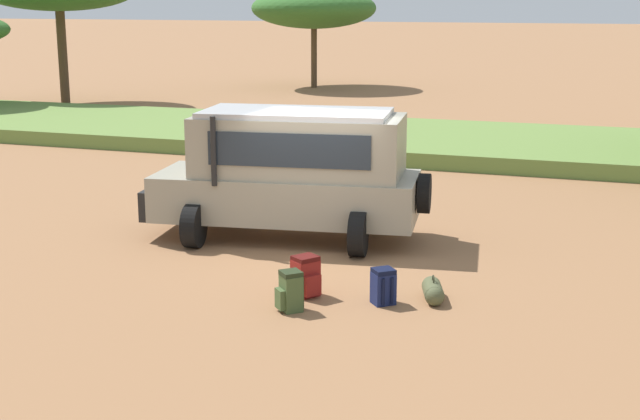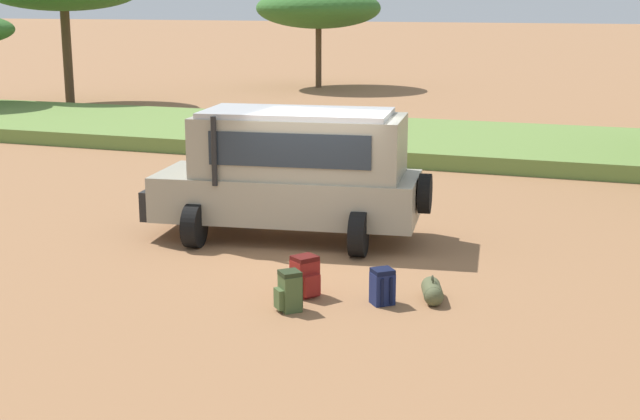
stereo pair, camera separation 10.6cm
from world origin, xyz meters
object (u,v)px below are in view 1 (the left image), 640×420
at_px(acacia_tree_centre_back, 314,8).
at_px(duffel_bag_low_black_case, 433,291).
at_px(safari_vehicle, 292,171).
at_px(backpack_near_rear_wheel, 290,292).
at_px(backpack_cluster_center, 383,286).
at_px(backpack_beside_front_wheel, 306,277).

bearing_deg(acacia_tree_centre_back, duffel_bag_low_black_case, -67.28).
bearing_deg(safari_vehicle, acacia_tree_centre_back, 108.82).
height_order(safari_vehicle, backpack_near_rear_wheel, safari_vehicle).
relative_size(backpack_cluster_center, backpack_near_rear_wheel, 0.90).
xyz_separation_m(backpack_beside_front_wheel, acacia_tree_centre_back, (-10.96, 31.12, 3.67)).
height_order(duffel_bag_low_black_case, acacia_tree_centre_back, acacia_tree_centre_back).
bearing_deg(backpack_near_rear_wheel, acacia_tree_centre_back, 109.03).
bearing_deg(backpack_beside_front_wheel, duffel_bag_low_black_case, 13.77).
distance_m(backpack_cluster_center, acacia_tree_centre_back, 33.56).
xyz_separation_m(backpack_near_rear_wheel, duffel_bag_low_black_case, (1.86, 1.15, -0.15)).
bearing_deg(backpack_beside_front_wheel, acacia_tree_centre_back, 109.40).
relative_size(safari_vehicle, duffel_bag_low_black_case, 6.99).
bearing_deg(backpack_near_rear_wheel, safari_vehicle, 110.57).
relative_size(backpack_cluster_center, duffel_bag_low_black_case, 0.70).
height_order(backpack_near_rear_wheel, duffel_bag_low_black_case, backpack_near_rear_wheel).
height_order(backpack_near_rear_wheel, acacia_tree_centre_back, acacia_tree_centre_back).
xyz_separation_m(backpack_beside_front_wheel, backpack_near_rear_wheel, (0.01, -0.69, -0.02)).
relative_size(backpack_beside_front_wheel, backpack_cluster_center, 1.17).
xyz_separation_m(safari_vehicle, backpack_beside_front_wheel, (1.42, -3.12, -0.98)).
bearing_deg(backpack_beside_front_wheel, backpack_near_rear_wheel, -89.14).
height_order(safari_vehicle, backpack_cluster_center, safari_vehicle).
xyz_separation_m(backpack_beside_front_wheel, duffel_bag_low_black_case, (1.87, 0.46, -0.16)).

